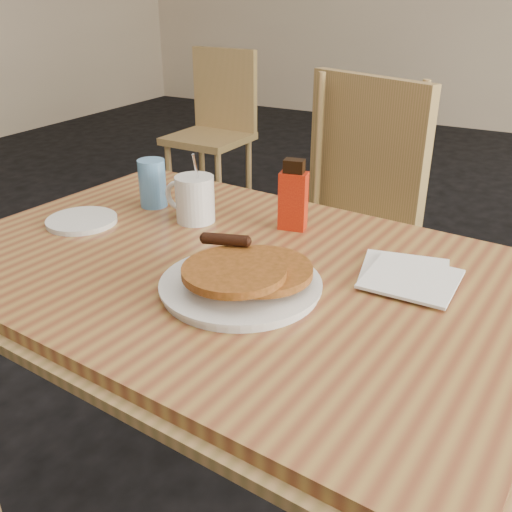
{
  "coord_description": "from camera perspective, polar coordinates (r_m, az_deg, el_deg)",
  "views": [
    {
      "loc": [
        0.52,
        -0.82,
        1.26
      ],
      "look_at": [
        0.05,
        0.03,
        0.8
      ],
      "focal_mm": 40.0,
      "sensor_mm": 36.0,
      "label": 1
    }
  ],
  "objects": [
    {
      "name": "pancake_plate",
      "position": [
        1.04,
        -1.47,
        -2.27
      ],
      "size": [
        0.3,
        0.3,
        0.09
      ],
      "rotation": [
        0.0,
        0.0,
        -0.12
      ],
      "color": "silver",
      "rests_on": "main_table"
    },
    {
      "name": "side_saucer",
      "position": [
        1.41,
        -17.03,
        3.41
      ],
      "size": [
        0.17,
        0.17,
        0.01
      ],
      "primitive_type": "cylinder",
      "rotation": [
        0.0,
        0.0,
        0.02
      ],
      "color": "silver",
      "rests_on": "main_table"
    },
    {
      "name": "coffee_mug",
      "position": [
        1.35,
        -6.23,
        5.78
      ],
      "size": [
        0.13,
        0.09,
        0.17
      ],
      "rotation": [
        0.0,
        0.0,
        -0.33
      ],
      "color": "silver",
      "rests_on": "main_table"
    },
    {
      "name": "chair_main_far",
      "position": [
        1.83,
        9.41,
        4.29
      ],
      "size": [
        0.6,
        0.61,
        1.01
      ],
      "rotation": [
        0.0,
        0.0,
        -0.38
      ],
      "color": "#A57E4D",
      "rests_on": "floor"
    },
    {
      "name": "napkin_stack",
      "position": [
        1.13,
        14.95,
        -1.91
      ],
      "size": [
        0.2,
        0.21,
        0.01
      ],
      "rotation": [
        0.0,
        0.0,
        0.2
      ],
      "color": "silver",
      "rests_on": "main_table"
    },
    {
      "name": "chair_wall_extra",
      "position": [
        3.43,
        -3.97,
        13.66
      ],
      "size": [
        0.44,
        0.44,
        0.93
      ],
      "rotation": [
        0.0,
        0.0,
        -0.04
      ],
      "color": "#A57E4D",
      "rests_on": "floor"
    },
    {
      "name": "blue_tumbler",
      "position": [
        1.46,
        -10.32,
        7.18
      ],
      "size": [
        0.07,
        0.07,
        0.12
      ],
      "primitive_type": "cylinder",
      "rotation": [
        0.0,
        0.0,
        -0.09
      ],
      "color": "#548BC4",
      "rests_on": "main_table"
    },
    {
      "name": "main_table",
      "position": [
        1.18,
        -2.51,
        -2.49
      ],
      "size": [
        1.31,
        0.95,
        0.75
      ],
      "rotation": [
        0.0,
        0.0,
        -0.09
      ],
      "color": "olive",
      "rests_on": "floor"
    },
    {
      "name": "syrup_bottle",
      "position": [
        1.3,
        3.74,
        5.88
      ],
      "size": [
        0.07,
        0.05,
        0.16
      ],
      "rotation": [
        0.0,
        0.0,
        0.19
      ],
      "color": "maroon",
      "rests_on": "main_table"
    }
  ]
}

